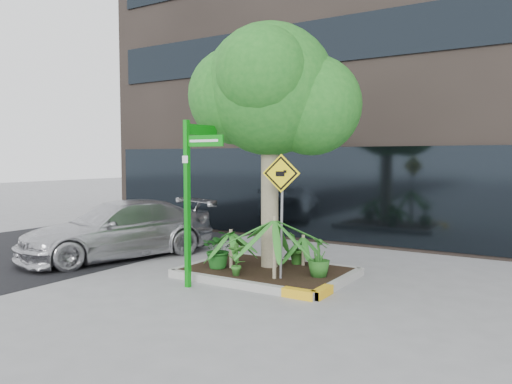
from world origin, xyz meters
The scene contains 15 objects.
ground centered at (0.00, 0.00, 0.00)m, with size 80.00×80.00×0.00m, color gray.
asphalt_road centered at (-6.50, 0.00, 0.01)m, with size 7.00×80.00×0.01m, color black.
building centered at (0.50, 8.50, 7.50)m, with size 18.00×8.00×15.00m, color #2D2621.
planter centered at (0.23, 0.27, 0.10)m, with size 3.35×2.36×0.15m.
tree centered at (0.13, 0.55, 3.79)m, with size 3.46×3.07×5.19m.
palm_front centered at (0.74, -0.33, 1.25)m, with size 1.33×1.33×1.48m.
palm_left centered at (-0.46, -0.02, 0.89)m, with size 0.89×0.89×0.99m.
palm_back centered at (0.69, 0.98, 0.75)m, with size 0.73×0.73×0.81m.
parked_car centered at (-3.80, 0.03, 0.68)m, with size 1.91×4.69×1.36m, color silver.
shrub_a centered at (-0.67, -0.15, 0.55)m, with size 0.71×0.71×0.79m, color #185418.
shrub_b centered at (1.38, 0.27, 0.53)m, with size 0.43×0.43×0.76m, color #21591A.
shrub_c centered at (0.01, -0.51, 0.48)m, with size 0.34×0.34×0.65m, color #2C6B21.
shrub_d centered at (0.52, 0.98, 0.50)m, with size 0.38×0.38×0.70m, color #26631C.
street_sign_post centered at (-0.54, -1.17, 1.92)m, with size 0.92×0.91×3.10m.
cattle_sign centered at (0.82, -0.21, 1.72)m, with size 0.70×0.23×2.33m.
Camera 1 is at (5.34, -8.32, 2.42)m, focal length 35.00 mm.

